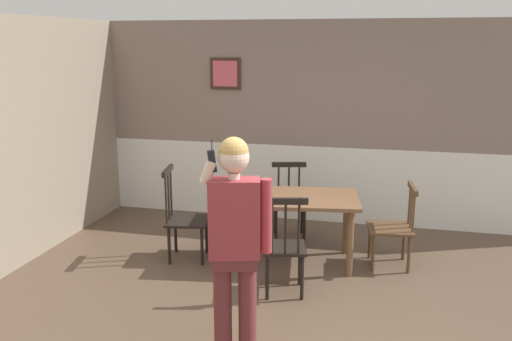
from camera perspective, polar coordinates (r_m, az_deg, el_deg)
ground_plane at (r=5.07m, az=4.40°, el=-15.36°), size 7.11×7.11×0.00m
room_back_partition at (r=7.45m, az=8.15°, el=4.41°), size 6.46×0.17×2.70m
dining_table at (r=6.09m, az=3.26°, el=-3.58°), size 1.65×1.06×0.77m
chair_near_window at (r=5.38m, az=2.96°, el=-7.87°), size 0.50×0.50×1.02m
chair_by_doorway at (r=6.22m, az=14.02°, el=-5.62°), size 0.53×0.53×0.92m
chair_at_table_head at (r=6.28m, az=-7.44°, el=-4.81°), size 0.53×0.53×1.06m
chair_opposite_corner at (r=6.92m, az=3.46°, el=-3.24°), size 0.52×0.52×0.93m
person_figure at (r=4.15m, az=-2.14°, el=-6.63°), size 0.52×0.30×1.75m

